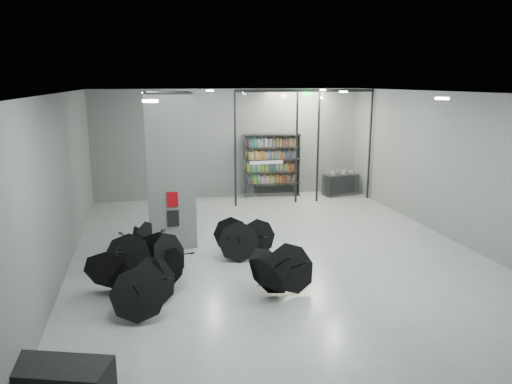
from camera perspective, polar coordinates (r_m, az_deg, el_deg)
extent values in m
plane|color=gray|center=(11.87, 3.08, -8.12)|extent=(14.00, 14.00, 0.00)
cube|color=slate|center=(11.08, 3.34, 11.56)|extent=(10.00, 14.00, 0.02)
cube|color=#5F625F|center=(18.05, -3.05, 5.73)|extent=(10.00, 0.02, 4.00)
cube|color=#5F625F|center=(5.30, 25.55, -13.71)|extent=(10.00, 0.02, 4.00)
cube|color=#5F625F|center=(11.03, -22.59, 0.09)|extent=(0.02, 14.00, 4.00)
cube|color=#5F625F|center=(13.57, 23.94, 2.22)|extent=(0.02, 14.00, 4.00)
cube|color=slate|center=(12.85, -10.12, 2.60)|extent=(1.20, 1.20, 4.00)
cube|color=#A50A07|center=(12.38, -9.84, -0.86)|extent=(0.28, 0.04, 0.38)
cube|color=black|center=(12.50, -9.76, -3.09)|extent=(0.30, 0.03, 0.42)
cube|color=#0CE533|center=(16.87, 6.14, 11.37)|extent=(0.30, 0.06, 0.15)
cube|color=silver|center=(16.80, 1.23, 5.20)|extent=(2.20, 0.02, 3.95)
cube|color=silver|center=(17.74, 10.38, 5.41)|extent=(2.00, 0.02, 3.95)
cube|color=black|center=(16.57, -2.48, 5.08)|extent=(0.06, 0.06, 4.00)
cube|color=black|center=(17.11, 4.82, 5.30)|extent=(0.06, 0.06, 4.00)
cube|color=black|center=(17.37, 7.34, 5.35)|extent=(0.06, 0.06, 4.00)
cube|color=black|center=(18.16, 13.29, 5.44)|extent=(0.06, 0.06, 4.00)
cube|color=black|center=(17.05, 5.92, 11.83)|extent=(5.00, 0.08, 0.10)
cube|color=black|center=(7.65, -22.75, -19.87)|extent=(1.66, 1.12, 0.49)
cube|color=black|center=(18.74, 9.95, 0.87)|extent=(1.43, 0.79, 0.81)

